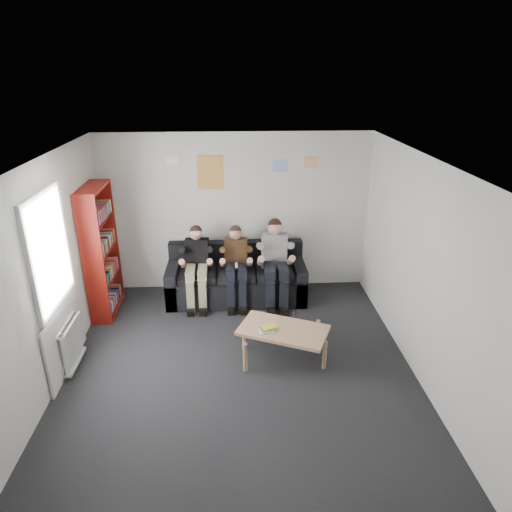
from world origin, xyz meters
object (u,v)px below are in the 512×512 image
Objects in this scene: sofa at (236,279)px; bookshelf at (101,252)px; person_left at (197,267)px; person_middle at (236,266)px; person_right at (275,263)px; coffee_table at (283,332)px.

sofa is 2.21m from bookshelf.
person_middle is at bearing 2.84° from person_left.
person_right is (1.27, -0.01, 0.03)m from person_left.
person_middle is 0.93× the size of person_right.
bookshelf is 1.59× the size of person_middle.
person_left is 1.01× the size of person_middle.
person_middle is 0.64m from person_right.
bookshelf is (-2.06, -0.38, 0.71)m from sofa.
person_middle reaches higher than sofa.
person_right is (0.64, -0.01, 0.04)m from person_middle.
person_right is at bearing 88.60° from coffee_table.
person_right reaches higher than person_middle.
sofa is 0.77m from person_right.
person_left is (-0.64, -0.20, 0.34)m from sofa.
bookshelf is 1.47× the size of person_right.
person_middle is (-0.60, 1.62, 0.25)m from coffee_table.
person_middle is at bearing -90.00° from sofa.
sofa is at bearing 9.35° from bookshelf.
coffee_table is (0.60, -1.82, 0.08)m from sofa.
person_middle is (2.06, 0.18, -0.37)m from bookshelf.
sofa reaches higher than coffee_table.
person_left is at bearing 127.32° from coffee_table.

